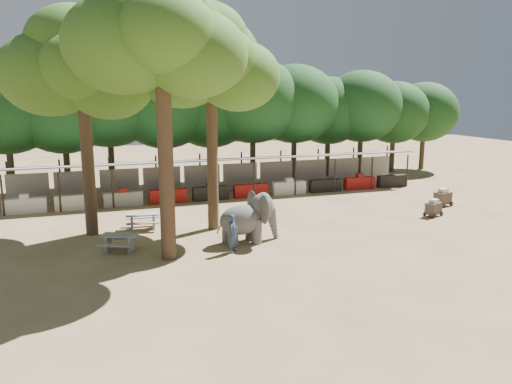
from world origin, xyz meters
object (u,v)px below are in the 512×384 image
object	(u,v)px
cart_front	(433,208)
elephant	(249,218)
yard_tree_center	(157,35)
yard_tree_back	(207,60)
picnic_table_far	(143,219)
handler	(233,233)
cart_back	(443,197)
yard_tree_left	(78,66)
picnic_table_near	(119,240)

from	to	relation	value
cart_front	elephant	bearing A→B (deg)	165.98
yard_tree_center	yard_tree_back	bearing A→B (deg)	53.14
yard_tree_back	elephant	size ratio (longest dim) A/B	3.65
yard_tree_center	picnic_table_far	distance (m)	9.97
handler	cart_back	bearing A→B (deg)	-36.71
yard_tree_left	handler	size ratio (longest dim) A/B	6.34
cart_front	picnic_table_near	bearing A→B (deg)	161.78
elephant	cart_back	distance (m)	14.23
yard_tree_back	cart_back	bearing A→B (deg)	0.57
yard_tree_back	picnic_table_near	bearing A→B (deg)	-152.57
elephant	cart_front	bearing A→B (deg)	-0.04
yard_tree_center	picnic_table_near	world-z (taller)	yard_tree_center
yard_tree_left	picnic_table_near	bearing A→B (deg)	-70.63
picnic_table_far	cart_back	xyz separation A→B (m)	(18.30, -0.77, 0.01)
yard_tree_back	handler	size ratio (longest dim) A/B	6.54
yard_tree_center	cart_back	world-z (taller)	yard_tree_center
handler	yard_tree_back	bearing A→B (deg)	36.19
yard_tree_back	cart_front	xyz separation A→B (m)	(12.68, -1.82, -8.05)
yard_tree_back	handler	world-z (taller)	yard_tree_back
picnic_table_far	picnic_table_near	bearing A→B (deg)	-106.49
yard_tree_center	handler	xyz separation A→B (m)	(2.96, -0.31, -8.34)
yard_tree_left	cart_back	distance (m)	22.32
yard_tree_back	elephant	xyz separation A→B (m)	(1.10, -3.11, -7.37)
yard_tree_center	picnic_table_far	xyz separation A→B (m)	(-0.36, 4.92, -8.67)
yard_tree_back	picnic_table_near	xyz separation A→B (m)	(-4.78, -2.48, -8.03)
yard_tree_left	picnic_table_far	distance (m)	8.10
elephant	picnic_table_far	size ratio (longest dim) A/B	1.73
yard_tree_center	elephant	xyz separation A→B (m)	(4.10, 0.89, -8.03)
yard_tree_back	picnic_table_far	bearing A→B (deg)	164.66
handler	cart_back	distance (m)	15.64
elephant	picnic_table_near	bearing A→B (deg)	167.48
elephant	handler	xyz separation A→B (m)	(-1.14, -1.20, -0.31)
handler	picnic_table_near	size ratio (longest dim) A/B	0.87
picnic_table_far	cart_front	world-z (taller)	cart_front
handler	picnic_table_far	bearing A→B (deg)	69.08
elephant	cart_front	size ratio (longest dim) A/B	2.60
cart_front	picnic_table_far	bearing A→B (deg)	149.92
elephant	yard_tree_back	bearing A→B (deg)	103.16
yard_tree_back	handler	distance (m)	8.80
picnic_table_near	yard_tree_back	bearing A→B (deg)	51.68
picnic_table_far	cart_back	world-z (taller)	cart_back
picnic_table_near	elephant	bearing A→B (deg)	18.12
yard_tree_back	elephant	world-z (taller)	yard_tree_back
picnic_table_near	cart_front	size ratio (longest dim) A/B	1.66
yard_tree_back	cart_back	xyz separation A→B (m)	(14.95, 0.15, -7.99)
yard_tree_center	elephant	bearing A→B (deg)	12.23
picnic_table_far	cart_front	size ratio (longest dim) A/B	1.50
handler	picnic_table_near	world-z (taller)	handler
yard_tree_center	elephant	world-z (taller)	yard_tree_center
elephant	picnic_table_near	size ratio (longest dim) A/B	1.56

